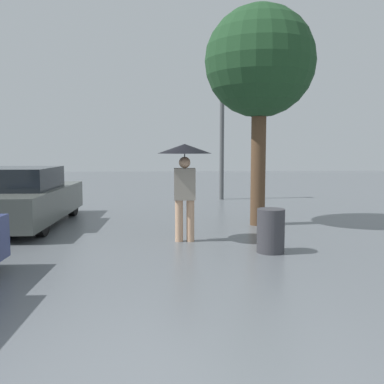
{
  "coord_description": "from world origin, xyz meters",
  "views": [
    {
      "loc": [
        0.04,
        -2.79,
        1.75
      ],
      "look_at": [
        0.4,
        5.16,
        0.94
      ],
      "focal_mm": 40.0,
      "sensor_mm": 36.0,
      "label": 1
    }
  ],
  "objects": [
    {
      "name": "pedestrian",
      "position": [
        0.26,
        5.16,
        1.44
      ],
      "size": [
        1.01,
        1.01,
        1.84
      ],
      "color": "tan",
      "rests_on": "ground_plane"
    },
    {
      "name": "parked_car_farthest",
      "position": [
        -3.43,
        7.04,
        0.62
      ],
      "size": [
        1.88,
        4.28,
        1.33
      ],
      "color": "#4C514C",
      "rests_on": "ground_plane"
    },
    {
      "name": "tree",
      "position": [
        1.98,
        6.85,
        3.62
      ],
      "size": [
        2.45,
        2.45,
        4.9
      ],
      "color": "brown",
      "rests_on": "ground_plane"
    },
    {
      "name": "trash_bin",
      "position": [
        1.68,
        4.24,
        0.37
      ],
      "size": [
        0.46,
        0.46,
        0.74
      ],
      "color": "#38383D",
      "rests_on": "ground_plane"
    },
    {
      "name": "street_lamp",
      "position": [
        1.72,
        11.86,
        2.42
      ],
      "size": [
        0.31,
        0.31,
        4.08
      ],
      "color": "#515456",
      "rests_on": "ground_plane"
    }
  ]
}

